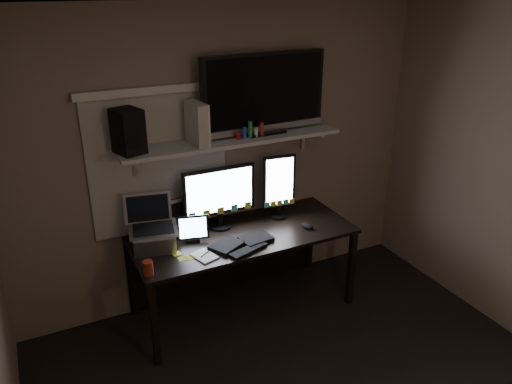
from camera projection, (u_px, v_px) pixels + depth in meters
ceiling at (376, 12)px, 2.18m from camera, size 3.60×3.60×0.00m
back_wall at (224, 159)px, 4.15m from camera, size 3.60×0.00×3.60m
window_blinds at (160, 164)px, 3.90m from camera, size 1.10×0.02×1.10m
desk at (237, 246)px, 4.22m from camera, size 1.80×0.75×0.73m
wall_shelf at (232, 140)px, 3.93m from camera, size 1.80×0.35×0.03m
monitor_landscape at (219, 197)px, 4.05m from camera, size 0.61×0.07×0.54m
monitor_portrait at (279, 186)px, 4.22m from camera, size 0.29×0.09×0.57m
keyboard at (241, 242)px, 3.88m from camera, size 0.54×0.34×0.03m
mouse at (307, 226)px, 4.13m from camera, size 0.10×0.13×0.04m
notepad at (204, 256)px, 3.71m from camera, size 0.19×0.22×0.01m
tablet at (192, 229)px, 3.89m from camera, size 0.27×0.16×0.22m
file_sorter at (175, 215)px, 4.06m from camera, size 0.22×0.13×0.26m
laptop at (153, 225)px, 3.75m from camera, size 0.41×0.36×0.40m
cup at (148, 268)px, 3.47m from camera, size 0.09×0.09×0.10m
sticky_notes at (195, 254)px, 3.74m from camera, size 0.32×0.26×0.00m
tv at (264, 94)px, 3.93m from camera, size 1.07×0.23×0.64m
game_console at (197, 123)px, 3.73m from camera, size 0.11×0.27×0.32m
speaker at (128, 131)px, 3.53m from camera, size 0.23×0.25×0.32m
bottles at (250, 130)px, 3.90m from camera, size 0.20×0.09×0.13m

